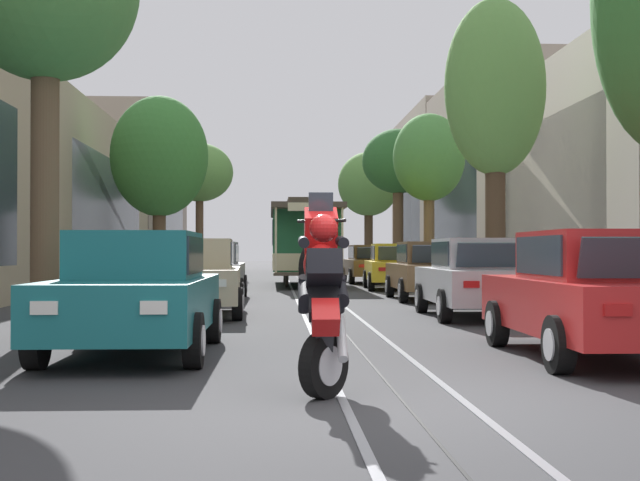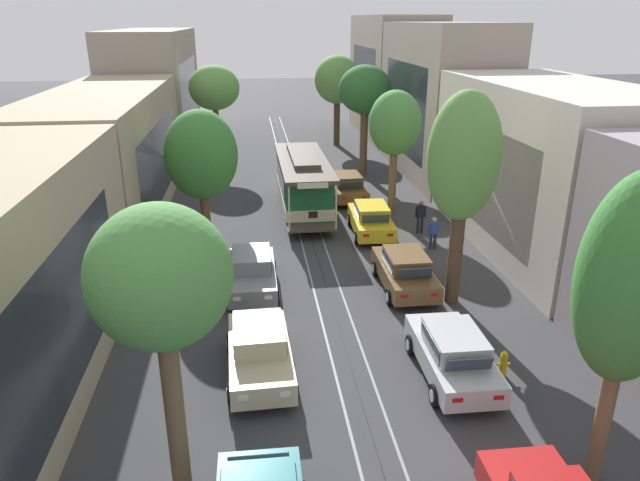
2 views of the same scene
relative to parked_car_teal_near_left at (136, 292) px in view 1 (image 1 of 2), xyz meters
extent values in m
plane|color=#38383A|center=(2.92, 19.09, -0.80)|extent=(160.00, 160.00, 0.00)
cube|color=gray|center=(2.39, 22.78, -0.79)|extent=(0.08, 64.96, 0.01)
cube|color=gray|center=(3.45, 22.78, -0.79)|extent=(0.08, 64.96, 0.01)
cube|color=black|center=(2.92, 22.78, -0.80)|extent=(0.03, 64.96, 0.01)
cube|color=tan|center=(-7.36, 22.78, 2.51)|extent=(5.43, 18.69, 6.61)
cube|color=#2D3842|center=(-4.67, 22.78, 2.17)|extent=(0.04, 13.29, 3.97)
cube|color=gray|center=(-7.36, 41.77, 3.82)|extent=(5.42, 18.69, 9.24)
cube|color=#2D3842|center=(-4.67, 41.77, 3.36)|extent=(0.04, 13.29, 5.54)
cube|color=beige|center=(13.44, 15.66, 2.94)|extent=(5.93, 13.94, 7.48)
cube|color=#2D3842|center=(10.50, 15.66, 2.57)|extent=(0.04, 9.97, 4.49)
cube|color=gray|center=(13.00, 29.90, 4.12)|extent=(5.04, 13.94, 9.84)
cube|color=#2D3842|center=(10.50, 29.90, 3.63)|extent=(0.04, 9.97, 5.90)
cube|color=gray|center=(13.21, 44.14, 4.37)|extent=(5.47, 13.94, 10.33)
cube|color=#2D3842|center=(10.50, 44.14, 3.85)|extent=(0.04, 9.97, 6.20)
cube|color=#196B70|center=(0.00, -0.04, -0.15)|extent=(1.84, 4.32, 0.66)
cube|color=#196B70|center=(0.00, 0.11, 0.48)|extent=(1.50, 2.08, 0.60)
cube|color=#2D3842|center=(-0.01, -0.73, 0.46)|extent=(1.33, 0.23, 0.47)
cube|color=#2D3842|center=(0.01, 1.29, 0.46)|extent=(1.30, 0.21, 0.45)
cube|color=#2D3842|center=(0.75, 0.10, 0.48)|extent=(0.05, 1.81, 0.47)
cube|color=#2D3842|center=(-0.75, 0.12, 0.48)|extent=(0.05, 1.81, 0.47)
cube|color=white|center=(0.54, -2.21, -0.05)|extent=(0.28, 0.04, 0.14)
cube|color=#B21414|center=(0.58, 2.11, -0.05)|extent=(0.28, 0.04, 0.12)
cube|color=white|center=(-0.58, -2.19, -0.05)|extent=(0.28, 0.04, 0.14)
cube|color=#B21414|center=(-0.54, 2.13, -0.05)|extent=(0.28, 0.04, 0.12)
cylinder|color=black|center=(0.87, -1.38, -0.48)|extent=(0.21, 0.64, 0.64)
cylinder|color=silver|center=(0.98, -1.38, -0.48)|extent=(0.02, 0.35, 0.35)
cylinder|color=black|center=(-0.89, -1.36, -0.48)|extent=(0.21, 0.64, 0.64)
cylinder|color=silver|center=(-1.00, -1.36, -0.48)|extent=(0.02, 0.35, 0.35)
cylinder|color=black|center=(0.89, 1.28, -0.48)|extent=(0.21, 0.64, 0.64)
cylinder|color=silver|center=(1.00, 1.28, -0.48)|extent=(0.02, 0.35, 0.35)
cylinder|color=black|center=(-0.87, 1.30, -0.48)|extent=(0.21, 0.64, 0.64)
cylinder|color=silver|center=(-0.98, 1.30, -0.48)|extent=(0.02, 0.35, 0.35)
cube|color=#C1B28E|center=(0.15, 6.54, -0.15)|extent=(1.93, 4.35, 0.66)
cube|color=#C1B28E|center=(0.14, 6.69, 0.48)|extent=(1.54, 2.11, 0.60)
cube|color=#2D3842|center=(0.17, 5.86, 0.46)|extent=(1.34, 0.26, 0.47)
cube|color=#2D3842|center=(0.11, 7.88, 0.46)|extent=(1.30, 0.24, 0.45)
cube|color=#2D3842|center=(0.89, 6.72, 0.48)|extent=(0.08, 1.81, 0.47)
cube|color=#2D3842|center=(-0.61, 6.67, 0.48)|extent=(0.08, 1.81, 0.47)
cube|color=white|center=(0.77, 4.40, -0.05)|extent=(0.28, 0.05, 0.14)
cube|color=#B21414|center=(0.64, 8.72, -0.05)|extent=(0.28, 0.05, 0.12)
cube|color=white|center=(-0.35, 4.37, -0.05)|extent=(0.28, 0.05, 0.14)
cube|color=#B21414|center=(-0.48, 8.69, -0.05)|extent=(0.28, 0.05, 0.12)
cylinder|color=black|center=(1.06, 5.24, -0.48)|extent=(0.22, 0.65, 0.64)
cylinder|color=silver|center=(1.17, 5.24, -0.48)|extent=(0.03, 0.35, 0.35)
cylinder|color=black|center=(-0.69, 5.19, -0.48)|extent=(0.22, 0.65, 0.64)
cylinder|color=silver|center=(-0.80, 5.18, -0.48)|extent=(0.03, 0.35, 0.35)
cylinder|color=black|center=(0.99, 7.90, -0.48)|extent=(0.22, 0.65, 0.64)
cylinder|color=silver|center=(1.10, 7.91, -0.48)|extent=(0.03, 0.35, 0.35)
cylinder|color=black|center=(-0.77, 7.85, -0.48)|extent=(0.22, 0.65, 0.64)
cylinder|color=silver|center=(-0.88, 7.85, -0.48)|extent=(0.03, 0.35, 0.35)
cube|color=slate|center=(-0.01, 12.31, -0.15)|extent=(1.81, 4.30, 0.66)
cube|color=slate|center=(-0.01, 12.46, 0.48)|extent=(1.48, 2.07, 0.60)
cube|color=#2D3842|center=(-0.02, 11.63, 0.46)|extent=(1.33, 0.22, 0.47)
cube|color=#2D3842|center=(-0.01, 13.65, 0.46)|extent=(1.30, 0.20, 0.45)
cube|color=#2D3842|center=(0.73, 12.46, 0.48)|extent=(0.03, 1.81, 0.47)
cube|color=#2D3842|center=(-0.76, 12.47, 0.48)|extent=(0.03, 1.81, 0.47)
cube|color=white|center=(0.54, 10.15, -0.05)|extent=(0.28, 0.04, 0.14)
cube|color=#B21414|center=(0.55, 14.47, -0.05)|extent=(0.28, 0.04, 0.12)
cube|color=white|center=(-0.58, 10.16, -0.05)|extent=(0.28, 0.04, 0.14)
cube|color=#B21414|center=(-0.57, 14.48, -0.05)|extent=(0.28, 0.04, 0.12)
cylinder|color=black|center=(0.86, 10.98, -0.48)|extent=(0.20, 0.64, 0.64)
cylinder|color=silver|center=(0.97, 10.98, -0.48)|extent=(0.02, 0.35, 0.35)
cylinder|color=black|center=(-0.90, 10.98, -0.48)|extent=(0.20, 0.64, 0.64)
cylinder|color=silver|center=(-1.01, 10.98, -0.48)|extent=(0.02, 0.35, 0.35)
cylinder|color=black|center=(0.87, 13.65, -0.48)|extent=(0.20, 0.64, 0.64)
cylinder|color=silver|center=(0.98, 13.65, -0.48)|extent=(0.02, 0.35, 0.35)
cylinder|color=black|center=(-0.89, 13.65, -0.48)|extent=(0.20, 0.64, 0.64)
cylinder|color=silver|center=(-1.00, 13.65, -0.48)|extent=(0.02, 0.35, 0.35)
cube|color=red|center=(5.74, -0.69, -0.15)|extent=(1.86, 4.32, 0.66)
cube|color=red|center=(5.74, -0.84, 0.48)|extent=(1.50, 2.08, 0.60)
cube|color=#2D3842|center=(5.75, 0.00, 0.46)|extent=(1.33, 0.24, 0.47)
cube|color=#2D3842|center=(5.73, -2.02, 0.46)|extent=(1.30, 0.21, 0.45)
cube|color=#2D3842|center=(4.99, -0.83, 0.48)|extent=(0.05, 1.81, 0.47)
cube|color=white|center=(5.22, 1.48, -0.05)|extent=(0.28, 0.04, 0.14)
cube|color=#B21414|center=(5.16, -2.84, -0.05)|extent=(0.28, 0.04, 0.12)
cube|color=white|center=(6.33, 1.46, -0.05)|extent=(0.28, 0.04, 0.14)
cylinder|color=black|center=(4.88, 0.66, -0.48)|extent=(0.21, 0.64, 0.64)
cylinder|color=silver|center=(4.77, 0.66, -0.48)|extent=(0.02, 0.35, 0.35)
cylinder|color=black|center=(6.64, 0.63, -0.48)|extent=(0.21, 0.64, 0.64)
cylinder|color=silver|center=(6.75, 0.63, -0.48)|extent=(0.02, 0.35, 0.35)
cylinder|color=black|center=(4.85, -2.01, -0.48)|extent=(0.21, 0.64, 0.64)
cylinder|color=silver|center=(4.74, -2.01, -0.48)|extent=(0.02, 0.35, 0.35)
cube|color=#B7B7BC|center=(5.81, 5.74, -0.15)|extent=(1.87, 4.33, 0.66)
cube|color=#B7B7BC|center=(5.81, 5.59, 0.48)|extent=(1.51, 2.09, 0.60)
cube|color=#2D3842|center=(5.82, 6.43, 0.46)|extent=(1.34, 0.24, 0.47)
cube|color=#2D3842|center=(5.79, 4.41, 0.46)|extent=(1.30, 0.22, 0.45)
cube|color=#2D3842|center=(5.06, 5.60, 0.48)|extent=(0.06, 1.81, 0.47)
cube|color=#2D3842|center=(6.55, 5.58, 0.48)|extent=(0.06, 1.81, 0.47)
cube|color=white|center=(5.28, 7.91, -0.05)|extent=(0.28, 0.04, 0.14)
cube|color=#B21414|center=(5.22, 3.59, -0.05)|extent=(0.28, 0.04, 0.12)
cube|color=white|center=(6.40, 7.89, -0.05)|extent=(0.28, 0.04, 0.14)
cube|color=#B21414|center=(6.33, 3.57, -0.05)|extent=(0.28, 0.04, 0.12)
cylinder|color=black|center=(4.95, 7.09, -0.48)|extent=(0.21, 0.64, 0.64)
cylinder|color=silver|center=(4.84, 7.09, -0.48)|extent=(0.03, 0.35, 0.35)
cylinder|color=black|center=(6.71, 7.06, -0.48)|extent=(0.21, 0.64, 0.64)
cylinder|color=silver|center=(6.82, 7.06, -0.48)|extent=(0.03, 0.35, 0.35)
cylinder|color=black|center=(4.91, 4.42, -0.48)|extent=(0.21, 0.64, 0.64)
cylinder|color=silver|center=(4.80, 4.43, -0.48)|extent=(0.03, 0.35, 0.35)
cylinder|color=black|center=(6.67, 4.40, -0.48)|extent=(0.21, 0.64, 0.64)
cylinder|color=silver|center=(6.78, 4.39, -0.48)|extent=(0.03, 0.35, 0.35)
cube|color=brown|center=(5.96, 11.79, -0.15)|extent=(1.84, 4.31, 0.66)
cube|color=brown|center=(5.96, 11.64, 0.48)|extent=(1.49, 2.08, 0.60)
cube|color=#2D3842|center=(5.97, 12.48, 0.46)|extent=(1.33, 0.23, 0.47)
cube|color=#2D3842|center=(5.95, 10.46, 0.46)|extent=(1.30, 0.21, 0.45)
cube|color=#2D3842|center=(5.21, 11.65, 0.48)|extent=(0.04, 1.81, 0.47)
cube|color=#2D3842|center=(6.71, 11.64, 0.48)|extent=(0.04, 1.81, 0.47)
cube|color=white|center=(5.42, 13.96, -0.05)|extent=(0.28, 0.04, 0.14)
cube|color=#B21414|center=(5.38, 9.64, -0.05)|extent=(0.28, 0.04, 0.12)
cube|color=white|center=(6.54, 13.95, -0.05)|extent=(0.28, 0.04, 0.14)
cube|color=#B21414|center=(6.50, 9.63, -0.05)|extent=(0.28, 0.04, 0.12)
cylinder|color=black|center=(5.09, 13.13, -0.48)|extent=(0.21, 0.64, 0.64)
cylinder|color=silver|center=(4.98, 13.14, -0.48)|extent=(0.02, 0.35, 0.35)
cylinder|color=black|center=(6.85, 13.12, -0.48)|extent=(0.21, 0.64, 0.64)
cylinder|color=silver|center=(6.96, 13.12, -0.48)|extent=(0.02, 0.35, 0.35)
cylinder|color=black|center=(5.07, 10.47, -0.48)|extent=(0.21, 0.64, 0.64)
cylinder|color=silver|center=(4.96, 10.47, -0.48)|extent=(0.02, 0.35, 0.35)
cylinder|color=black|center=(6.83, 10.45, -0.48)|extent=(0.21, 0.64, 0.64)
cylinder|color=silver|center=(6.94, 10.45, -0.48)|extent=(0.02, 0.35, 0.35)
cube|color=gold|center=(5.91, 18.04, -0.15)|extent=(2.00, 4.38, 0.66)
cube|color=gold|center=(5.90, 17.89, 0.48)|extent=(1.57, 2.13, 0.60)
cube|color=#2D3842|center=(5.94, 18.73, 0.46)|extent=(1.34, 0.28, 0.47)
cube|color=#2D3842|center=(5.85, 16.71, 0.46)|extent=(1.30, 0.26, 0.45)
cube|color=#2D3842|center=(5.16, 17.93, 0.48)|extent=(0.12, 1.81, 0.47)
cube|color=#2D3842|center=(6.65, 17.86, 0.48)|extent=(0.12, 1.81, 0.47)
cube|color=white|center=(5.46, 20.23, -0.05)|extent=(0.28, 0.05, 0.14)
cube|color=#B21414|center=(5.25, 15.91, -0.05)|extent=(0.28, 0.05, 0.12)
cube|color=white|center=(6.57, 20.17, -0.05)|extent=(0.28, 0.05, 0.14)
cube|color=#B21414|center=(6.36, 15.86, -0.05)|extent=(0.28, 0.05, 0.12)
cylinder|color=black|center=(5.09, 19.42, -0.48)|extent=(0.23, 0.65, 0.64)
cylinder|color=silver|center=(4.98, 19.42, -0.48)|extent=(0.04, 0.35, 0.35)
cylinder|color=black|center=(6.85, 19.33, -0.48)|extent=(0.23, 0.65, 0.64)
cylinder|color=silver|center=(6.96, 19.33, -0.48)|extent=(0.04, 0.35, 0.35)
cylinder|color=black|center=(4.97, 16.75, -0.48)|extent=(0.23, 0.65, 0.64)
cylinder|color=silver|center=(4.86, 16.76, -0.48)|extent=(0.04, 0.35, 0.35)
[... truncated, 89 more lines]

